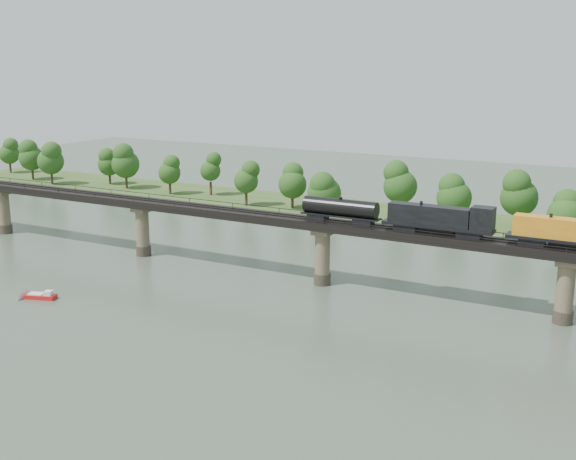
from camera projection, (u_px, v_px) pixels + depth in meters
The scene contains 7 objects.
ground at pixel (228, 341), 101.06m from camera, with size 400.00×400.00×0.00m, color #3A4939.
far_bank at pixel (422, 220), 173.46m from camera, with size 300.00×24.00×1.60m, color #334F1F.
bridge at pixel (323, 254), 125.42m from camera, with size 236.00×30.00×11.50m.
bridge_superstructure at pixel (323, 219), 123.96m from camera, with size 220.00×4.90×0.75m.
far_treeline at pixel (385, 187), 171.61m from camera, with size 289.06×17.54×13.60m.
freight_train at pixel (525, 228), 107.85m from camera, with size 72.43×2.82×4.99m.
motorboat at pixel (41, 296), 118.91m from camera, with size 5.39×3.29×1.42m.
Camera 1 is at (52.74, -79.13, 38.53)m, focal length 45.00 mm.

